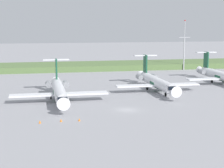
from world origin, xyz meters
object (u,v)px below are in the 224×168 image
at_px(regional_jet_second, 59,90).
at_px(regional_jet_fourth, 221,75).
at_px(regional_jet_third, 156,82).
at_px(safety_cone_mid_marker, 61,120).
at_px(safety_cone_rear_marker, 79,120).
at_px(antenna_mast, 184,49).
at_px(safety_cone_front_marker, 40,122).

bearing_deg(regional_jet_second, regional_jet_fourth, 17.82).
relative_size(regional_jet_third, safety_cone_mid_marker, 56.36).
relative_size(regional_jet_second, safety_cone_rear_marker, 56.36).
bearing_deg(antenna_mast, regional_jet_fourth, -93.48).
xyz_separation_m(antenna_mast, safety_cone_mid_marker, (-52.86, -70.34, -7.93)).
bearing_deg(regional_jet_third, regional_jet_second, -163.16).
bearing_deg(regional_jet_third, safety_cone_mid_marker, -134.79).
distance_m(regional_jet_third, safety_cone_rear_marker, 36.95).
distance_m(regional_jet_fourth, safety_cone_mid_marker, 62.09).
bearing_deg(antenna_mast, safety_cone_rear_marker, -125.02).
bearing_deg(safety_cone_front_marker, antenna_mast, 51.26).
distance_m(regional_jet_second, regional_jet_third, 27.90).
distance_m(regional_jet_fourth, antenna_mast, 35.18).
relative_size(regional_jet_second, safety_cone_front_marker, 56.36).
distance_m(antenna_mast, safety_cone_mid_marker, 88.35).
bearing_deg(safety_cone_mid_marker, regional_jet_third, 45.21).
bearing_deg(safety_cone_rear_marker, antenna_mast, 54.98).
distance_m(regional_jet_second, safety_cone_front_marker, 20.70).
distance_m(antenna_mast, safety_cone_front_marker, 91.05).
distance_m(regional_jet_third, safety_cone_mid_marker, 39.11).
bearing_deg(regional_jet_second, regional_jet_third, 16.84).
xyz_separation_m(regional_jet_fourth, safety_cone_mid_marker, (-50.75, -35.69, -2.26)).
height_order(regional_jet_second, safety_cone_rear_marker, regional_jet_second).
xyz_separation_m(safety_cone_front_marker, safety_cone_mid_marker, (3.90, 0.40, 0.00)).
bearing_deg(antenna_mast, regional_jet_second, -135.75).
bearing_deg(regional_jet_third, regional_jet_fourth, 18.94).
bearing_deg(safety_cone_rear_marker, safety_cone_front_marker, -178.61).
height_order(antenna_mast, safety_cone_rear_marker, antenna_mast).
relative_size(antenna_mast, safety_cone_rear_marker, 35.67).
distance_m(regional_jet_second, safety_cone_mid_marker, 19.78).
bearing_deg(safety_cone_front_marker, regional_jet_fourth, 33.44).
height_order(regional_jet_third, antenna_mast, antenna_mast).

